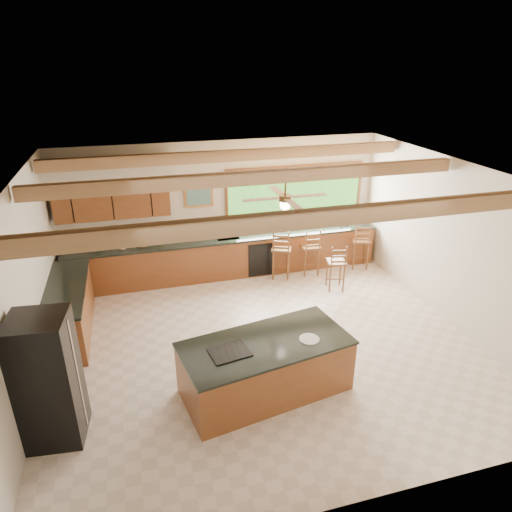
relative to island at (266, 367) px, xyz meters
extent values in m
plane|color=beige|center=(0.32, 1.14, -0.43)|extent=(7.20, 7.20, 0.00)
cube|color=beige|center=(0.32, 4.39, 1.07)|extent=(7.20, 0.04, 3.00)
cube|color=beige|center=(0.32, -2.11, 1.07)|extent=(7.20, 0.04, 3.00)
cube|color=beige|center=(-3.28, 1.14, 1.07)|extent=(0.04, 6.50, 3.00)
cube|color=beige|center=(3.92, 1.14, 1.07)|extent=(0.04, 6.50, 3.00)
cube|color=tan|center=(0.32, 1.14, 2.57)|extent=(7.20, 6.50, 0.04)
cube|color=#A87554|center=(0.32, -0.46, 2.43)|extent=(7.10, 0.15, 0.22)
cube|color=#A87554|center=(0.32, 1.64, 2.43)|extent=(7.10, 0.15, 0.22)
cube|color=#A87554|center=(0.32, 3.44, 2.43)|extent=(7.10, 0.15, 0.22)
cube|color=brown|center=(-2.03, 4.20, 1.47)|extent=(2.30, 0.35, 0.70)
cube|color=beige|center=(-2.03, 4.13, 2.07)|extent=(2.60, 0.50, 0.48)
cylinder|color=#FFEABF|center=(-2.73, 4.13, 1.84)|extent=(0.10, 0.10, 0.01)
cylinder|color=#FFEABF|center=(-1.33, 4.13, 1.84)|extent=(0.10, 0.10, 0.01)
cube|color=#5CA63B|center=(2.02, 4.36, 1.24)|extent=(3.20, 0.04, 1.30)
cube|color=#C07E3A|center=(-0.23, 4.36, 1.42)|extent=(0.64, 0.03, 0.54)
cube|color=#3B6B59|center=(-0.23, 4.34, 1.42)|extent=(0.54, 0.01, 0.44)
cube|color=brown|center=(0.32, 4.05, 0.01)|extent=(7.00, 0.65, 0.88)
cube|color=black|center=(0.32, 4.05, 0.47)|extent=(7.04, 0.69, 0.04)
cube|color=brown|center=(-2.94, 2.49, 0.01)|extent=(0.65, 2.35, 0.88)
cube|color=black|center=(-2.94, 2.49, 0.47)|extent=(0.69, 2.39, 0.04)
cube|color=black|center=(1.02, 3.72, -0.01)|extent=(0.60, 0.02, 0.78)
cube|color=silver|center=(0.32, 4.05, 0.47)|extent=(0.50, 0.38, 0.03)
cylinder|color=silver|center=(0.32, 4.25, 0.64)|extent=(0.03, 0.03, 0.30)
cylinder|color=silver|center=(0.32, 4.15, 0.77)|extent=(0.03, 0.20, 0.03)
cylinder|color=silver|center=(-1.94, 3.99, 0.65)|extent=(0.13, 0.13, 0.31)
cylinder|color=#1A411E|center=(-2.48, 4.13, 0.60)|extent=(0.06, 0.06, 0.21)
cylinder|color=#1A411E|center=(-2.44, 4.19, 0.59)|extent=(0.05, 0.05, 0.20)
cube|color=black|center=(3.21, 4.11, 0.54)|extent=(0.24, 0.21, 0.09)
cube|color=brown|center=(0.00, 0.00, -0.02)|extent=(2.58, 1.52, 0.82)
cube|color=black|center=(0.00, 0.00, 0.41)|extent=(2.62, 1.56, 0.04)
cube|color=black|center=(-0.56, -0.10, 0.44)|extent=(0.61, 0.52, 0.02)
cylinder|color=silver|center=(0.63, -0.10, 0.43)|extent=(0.30, 0.30, 0.01)
cube|color=black|center=(-2.90, -0.11, 0.47)|extent=(0.77, 0.75, 1.81)
cube|color=silver|center=(-2.55, -0.11, 0.47)|extent=(0.02, 0.05, 1.66)
cube|color=brown|center=(1.45, 3.59, 0.28)|extent=(0.56, 0.56, 0.04)
cylinder|color=brown|center=(1.29, 3.43, -0.09)|extent=(0.04, 0.04, 0.69)
cylinder|color=brown|center=(1.62, 3.43, -0.09)|extent=(0.04, 0.04, 0.69)
cylinder|color=brown|center=(1.29, 3.76, -0.09)|extent=(0.04, 0.04, 0.69)
cylinder|color=brown|center=(1.62, 3.76, -0.09)|extent=(0.04, 0.04, 0.69)
cube|color=brown|center=(2.39, 2.74, 0.21)|extent=(0.44, 0.44, 0.04)
cylinder|color=brown|center=(2.24, 2.59, -0.12)|extent=(0.04, 0.04, 0.62)
cylinder|color=brown|center=(2.54, 2.59, -0.12)|extent=(0.04, 0.04, 0.62)
cylinder|color=brown|center=(2.24, 2.89, -0.12)|extent=(0.04, 0.04, 0.62)
cylinder|color=brown|center=(2.54, 2.89, -0.12)|extent=(0.04, 0.04, 0.62)
cube|color=brown|center=(3.40, 3.59, 0.27)|extent=(0.51, 0.51, 0.04)
cylinder|color=brown|center=(3.23, 3.43, -0.09)|extent=(0.04, 0.04, 0.67)
cylinder|color=brown|center=(3.56, 3.43, -0.09)|extent=(0.04, 0.04, 0.67)
cylinder|color=brown|center=(3.23, 3.76, -0.09)|extent=(0.04, 0.04, 0.67)
cylinder|color=brown|center=(3.56, 3.76, -0.09)|extent=(0.04, 0.04, 0.67)
cube|color=brown|center=(2.14, 3.59, 0.25)|extent=(0.43, 0.43, 0.04)
cylinder|color=brown|center=(1.98, 3.43, -0.10)|extent=(0.04, 0.04, 0.66)
cylinder|color=brown|center=(2.30, 3.43, -0.10)|extent=(0.04, 0.04, 0.66)
cylinder|color=brown|center=(1.98, 3.75, -0.10)|extent=(0.04, 0.04, 0.66)
cylinder|color=brown|center=(2.30, 3.75, -0.10)|extent=(0.04, 0.04, 0.66)
camera|label=1|loc=(-1.62, -5.27, 4.23)|focal=32.00mm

